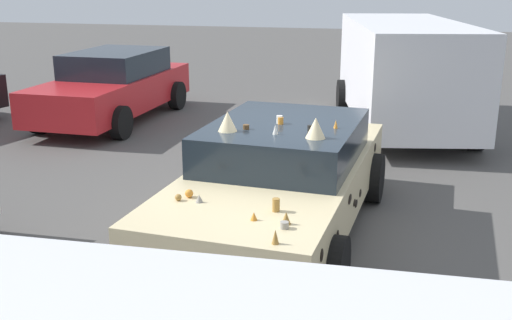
{
  "coord_description": "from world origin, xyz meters",
  "views": [
    {
      "loc": [
        -6.76,
        -1.34,
        2.99
      ],
      "look_at": [
        0.0,
        0.3,
        0.9
      ],
      "focal_mm": 43.14,
      "sensor_mm": 36.0,
      "label": 1
    }
  ],
  "objects": [
    {
      "name": "ground_plane",
      "position": [
        0.0,
        0.0,
        0.0
      ],
      "size": [
        60.0,
        60.0,
        0.0
      ],
      "primitive_type": "plane",
      "color": "#514F4C"
    },
    {
      "name": "parked_van_far_left",
      "position": [
        5.81,
        -1.33,
        1.2
      ],
      "size": [
        5.61,
        3.02,
        2.13
      ],
      "rotation": [
        0.0,
        0.0,
        3.34
      ],
      "color": "silver",
      "rests_on": "ground"
    },
    {
      "name": "parked_sedan_behind_left",
      "position": [
        5.14,
        4.67,
        0.74
      ],
      "size": [
        4.61,
        2.05,
        1.46
      ],
      "rotation": [
        0.0,
        0.0,
        3.12
      ],
      "color": "red",
      "rests_on": "ground"
    },
    {
      "name": "art_car_decorated",
      "position": [
        0.04,
        -0.0,
        0.7
      ],
      "size": [
        4.79,
        2.33,
        1.56
      ],
      "rotation": [
        0.0,
        0.0,
        3.07
      ],
      "color": "beige",
      "rests_on": "ground"
    }
  ]
}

